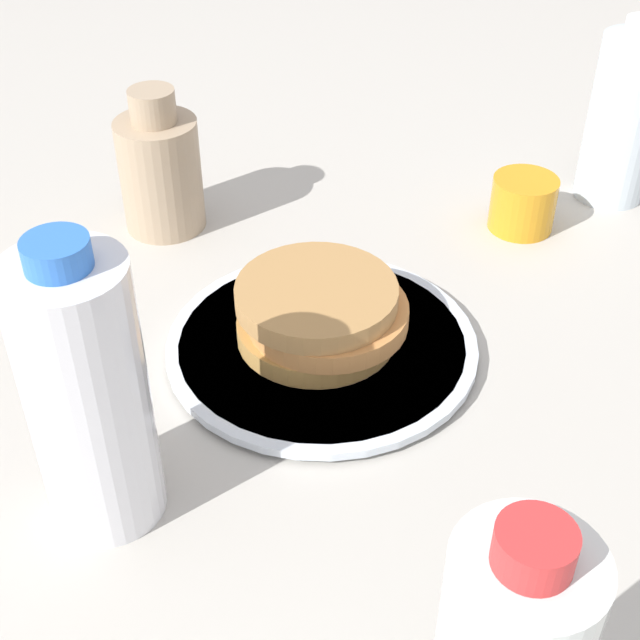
% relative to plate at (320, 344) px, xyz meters
% --- Properties ---
extents(ground_plane, '(4.00, 4.00, 0.00)m').
position_rel_plate_xyz_m(ground_plane, '(-0.00, 0.00, -0.01)').
color(ground_plane, '#BCB7AD').
extents(plate, '(0.26, 0.26, 0.01)m').
position_rel_plate_xyz_m(plate, '(0.00, 0.00, 0.00)').
color(plate, silver).
rests_on(plate, ground_plane).
extents(pancake_stack, '(0.14, 0.14, 0.05)m').
position_rel_plate_xyz_m(pancake_stack, '(-0.00, -0.00, 0.03)').
color(pancake_stack, '#C08D46').
rests_on(pancake_stack, plate).
extents(juice_glass, '(0.07, 0.07, 0.06)m').
position_rel_plate_xyz_m(juice_glass, '(-0.28, -0.04, 0.02)').
color(juice_glass, orange).
rests_on(juice_glass, ground_plane).
extents(cream_jug, '(0.08, 0.08, 0.15)m').
position_rel_plate_xyz_m(cream_jug, '(0.01, -0.26, 0.06)').
color(cream_jug, tan).
rests_on(cream_jug, ground_plane).
extents(water_bottle_mid, '(0.08, 0.08, 0.22)m').
position_rel_plate_xyz_m(water_bottle_mid, '(0.22, 0.05, 0.10)').
color(water_bottle_mid, white).
rests_on(water_bottle_mid, ground_plane).
extents(water_bottle_far, '(0.07, 0.07, 0.19)m').
position_rel_plate_xyz_m(water_bottle_far, '(-0.41, -0.03, 0.08)').
color(water_bottle_far, silver).
rests_on(water_bottle_far, ground_plane).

